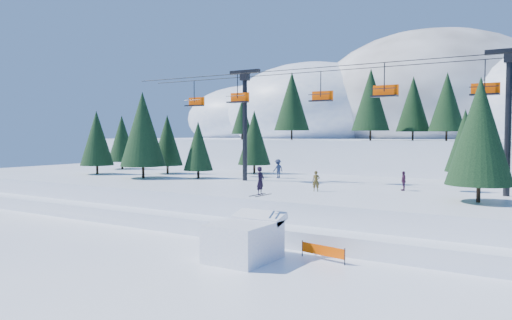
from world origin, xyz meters
The scene contains 10 objects.
ground centered at (0.00, 0.00, 0.00)m, with size 160.00×160.00×0.00m, color white.
mid_shelf centered at (0.00, 18.00, 1.25)m, with size 70.00×22.00×2.50m, color white.
berm centered at (0.00, 8.00, 0.55)m, with size 70.00×6.00×1.10m, color white.
mountain_ridge centered at (-5.09, 73.35, 9.64)m, with size 119.00×60.32×26.46m.
jump_kicker centered at (1.84, 1.58, 1.14)m, with size 3.05×4.31×5.02m.
chairlift centered at (1.80, 18.05, 9.32)m, with size 46.00×3.21×10.28m.
conifer_stand centered at (4.39, 19.26, 6.84)m, with size 64.29×18.00×9.75m.
distant_skiers centered at (0.26, 20.21, 3.36)m, with size 24.70×9.27×1.86m.
banner_near centered at (5.52, 3.71, 0.54)m, with size 2.81×0.59×0.90m.
banner_far centered at (10.49, 5.64, 0.54)m, with size 2.82×0.52×0.90m.
Camera 1 is at (16.69, -20.80, 6.86)m, focal length 35.00 mm.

